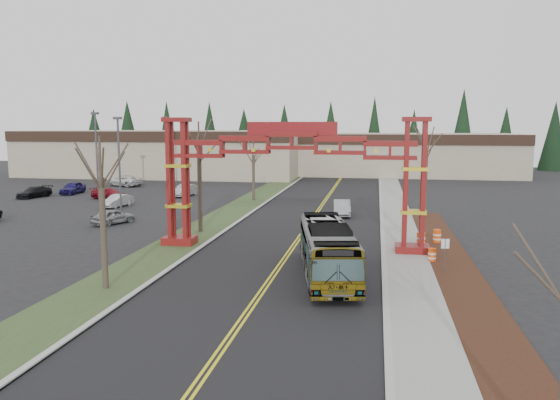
% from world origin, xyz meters
% --- Properties ---
extents(ground, '(200.00, 200.00, 0.00)m').
position_xyz_m(ground, '(0.00, 0.00, 0.00)').
color(ground, black).
rests_on(ground, ground).
extents(road, '(12.00, 110.00, 0.02)m').
position_xyz_m(road, '(0.00, 25.00, 0.01)').
color(road, black).
rests_on(road, ground).
extents(lane_line_left, '(0.12, 100.00, 0.01)m').
position_xyz_m(lane_line_left, '(-0.12, 25.00, 0.03)').
color(lane_line_left, yellow).
rests_on(lane_line_left, road).
extents(lane_line_right, '(0.12, 100.00, 0.01)m').
position_xyz_m(lane_line_right, '(0.12, 25.00, 0.03)').
color(lane_line_right, yellow).
rests_on(lane_line_right, road).
extents(curb_right, '(0.30, 110.00, 0.15)m').
position_xyz_m(curb_right, '(6.15, 25.00, 0.07)').
color(curb_right, '#AEAFA9').
rests_on(curb_right, ground).
extents(sidewalk_right, '(2.60, 110.00, 0.14)m').
position_xyz_m(sidewalk_right, '(7.60, 25.00, 0.08)').
color(sidewalk_right, gray).
rests_on(sidewalk_right, ground).
extents(landscape_strip, '(2.60, 50.00, 0.12)m').
position_xyz_m(landscape_strip, '(10.20, 10.00, 0.06)').
color(landscape_strip, black).
rests_on(landscape_strip, ground).
extents(grass_median, '(4.00, 110.00, 0.08)m').
position_xyz_m(grass_median, '(-8.00, 25.00, 0.04)').
color(grass_median, '#324120').
rests_on(grass_median, ground).
extents(curb_left, '(0.30, 110.00, 0.15)m').
position_xyz_m(curb_left, '(-6.15, 25.00, 0.07)').
color(curb_left, '#AEAFA9').
rests_on(curb_left, ground).
extents(gateway_arch, '(18.20, 1.60, 8.90)m').
position_xyz_m(gateway_arch, '(0.00, 18.00, 5.98)').
color(gateway_arch, maroon).
rests_on(gateway_arch, ground).
extents(retail_building_west, '(46.00, 22.30, 7.50)m').
position_xyz_m(retail_building_west, '(-30.00, 71.96, 3.76)').
color(retail_building_west, tan).
rests_on(retail_building_west, ground).
extents(retail_building_east, '(38.00, 20.30, 7.00)m').
position_xyz_m(retail_building_east, '(10.00, 79.95, 3.51)').
color(retail_building_east, tan).
rests_on(retail_building_east, ground).
extents(conifer_treeline, '(116.10, 5.60, 13.00)m').
position_xyz_m(conifer_treeline, '(0.25, 92.00, 6.49)').
color(conifer_treeline, black).
rests_on(conifer_treeline, ground).
extents(transit_bus, '(4.43, 11.04, 3.00)m').
position_xyz_m(transit_bus, '(2.99, 11.72, 1.50)').
color(transit_bus, '#9C9FA3').
rests_on(transit_bus, ground).
extents(silver_sedan, '(1.93, 4.50, 1.44)m').
position_xyz_m(silver_sedan, '(2.47, 32.74, 0.72)').
color(silver_sedan, '#A5A8AD').
rests_on(silver_sedan, ground).
extents(parked_car_near_a, '(3.02, 4.14, 1.31)m').
position_xyz_m(parked_car_near_a, '(-16.54, 24.89, 0.66)').
color(parked_car_near_a, gray).
rests_on(parked_car_near_a, ground).
extents(parked_car_near_b, '(2.09, 4.08, 1.28)m').
position_xyz_m(parked_car_near_b, '(-20.76, 34.13, 0.64)').
color(parked_car_near_b, silver).
rests_on(parked_car_near_b, ground).
extents(parked_car_mid_a, '(4.66, 2.74, 1.27)m').
position_xyz_m(parked_car_mid_a, '(-24.61, 39.74, 0.63)').
color(parked_car_mid_a, maroon).
rests_on(parked_car_mid_a, ground).
extents(parked_car_mid_b, '(2.06, 4.45, 1.48)m').
position_xyz_m(parked_car_mid_b, '(-31.33, 43.53, 0.74)').
color(parked_car_mid_b, navy).
rests_on(parked_car_mid_b, ground).
extents(parked_car_far_a, '(2.24, 4.50, 1.42)m').
position_xyz_m(parked_car_far_a, '(-16.84, 43.59, 0.71)').
color(parked_car_far_a, '#B1B3B9').
rests_on(parked_car_far_a, ground).
extents(parked_car_far_b, '(5.97, 4.33, 1.51)m').
position_xyz_m(parked_car_far_b, '(-29.05, 52.72, 0.75)').
color(parked_car_far_b, white).
rests_on(parked_car_far_b, ground).
extents(parked_car_far_c, '(2.75, 4.74, 1.29)m').
position_xyz_m(parked_car_far_c, '(-33.89, 39.49, 0.65)').
color(parked_car_far_c, black).
rests_on(parked_car_far_c, ground).
extents(bare_tree_median_near, '(3.16, 3.16, 7.85)m').
position_xyz_m(bare_tree_median_near, '(-8.00, 7.27, 5.73)').
color(bare_tree_median_near, '#382D26').
rests_on(bare_tree_median_near, ground).
extents(bare_tree_median_mid, '(3.40, 3.40, 8.69)m').
position_xyz_m(bare_tree_median_mid, '(-8.00, 22.67, 6.40)').
color(bare_tree_median_mid, '#382D26').
rests_on(bare_tree_median_mid, ground).
extents(bare_tree_median_far, '(3.15, 3.15, 7.18)m').
position_xyz_m(bare_tree_median_far, '(-8.00, 41.60, 5.07)').
color(bare_tree_median_far, '#382D26').
rests_on(bare_tree_median_far, ground).
extents(bare_tree_right_far, '(3.39, 3.39, 8.52)m').
position_xyz_m(bare_tree_right_far, '(10.00, 33.11, 6.24)').
color(bare_tree_right_far, '#382D26').
rests_on(bare_tree_right_far, ground).
extents(light_pole_near, '(0.80, 0.40, 9.20)m').
position_xyz_m(light_pole_near, '(-19.27, 31.93, 5.32)').
color(light_pole_near, '#3F3F44').
rests_on(light_pole_near, ground).
extents(light_pole_mid, '(0.86, 0.43, 9.93)m').
position_xyz_m(light_pole_mid, '(-27.20, 42.16, 5.74)').
color(light_pole_mid, '#3F3F44').
rests_on(light_pole_mid, ground).
extents(light_pole_far, '(0.83, 0.42, 9.61)m').
position_xyz_m(light_pole_far, '(-23.64, 55.03, 5.56)').
color(light_pole_far, '#3F3F44').
rests_on(light_pole_far, ground).
extents(street_sign, '(0.46, 0.11, 2.00)m').
position_xyz_m(street_sign, '(9.50, 13.42, 1.44)').
color(street_sign, '#3F3F44').
rests_on(street_sign, ground).
extents(barrel_south, '(0.49, 0.49, 0.90)m').
position_xyz_m(barrel_south, '(9.04, 15.83, 0.45)').
color(barrel_south, '#FF520E').
rests_on(barrel_south, ground).
extents(barrel_mid, '(0.59, 0.59, 1.10)m').
position_xyz_m(barrel_mid, '(8.68, 19.86, 0.55)').
color(barrel_mid, '#FF520E').
rests_on(barrel_mid, ground).
extents(barrel_north, '(0.56, 0.56, 1.04)m').
position_xyz_m(barrel_north, '(9.93, 21.44, 0.52)').
color(barrel_north, '#FF520E').
rests_on(barrel_north, ground).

